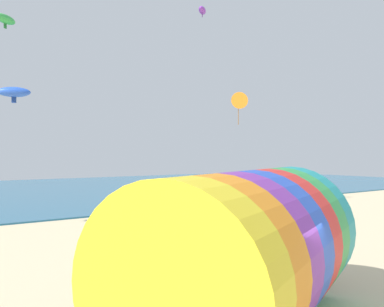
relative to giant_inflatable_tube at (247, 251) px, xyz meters
name	(u,v)px	position (x,y,z in m)	size (l,w,h in m)	color
giant_inflatable_tube	(247,251)	(0.00, 0.00, 0.00)	(7.67, 6.03, 3.50)	yellow
kite_handler	(292,247)	(4.34, 2.44, -0.90)	(0.39, 0.27, 1.67)	black
kite_green_parafoil	(5,19)	(-2.03, 12.86, 7.93)	(1.25, 1.10, 0.64)	green
kite_purple_parafoil	(202,10)	(5.18, 8.28, 8.50)	(0.83, 0.81, 0.43)	purple
kite_blue_parafoil	(14,92)	(-2.26, 10.44, 4.48)	(1.31, 0.92, 0.65)	blue
kite_orange_delta	(238,102)	(9.57, 10.70, 4.97)	(1.32, 1.34, 1.75)	orange
bystander_mid_beach	(147,223)	(2.95, 9.33, -0.90)	(0.42, 0.40, 1.67)	#726651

